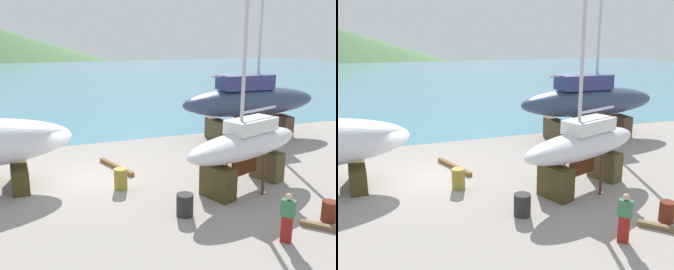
{
  "view_description": "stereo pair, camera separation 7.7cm",
  "coord_description": "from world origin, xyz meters",
  "views": [
    {
      "loc": [
        -2.13,
        -16.89,
        6.44
      ],
      "look_at": [
        4.37,
        0.28,
        1.71
      ],
      "focal_mm": 40.38,
      "sensor_mm": 36.0,
      "label": 1
    },
    {
      "loc": [
        -2.05,
        -16.92,
        6.44
      ],
      "look_at": [
        4.37,
        0.28,
        1.71
      ],
      "focal_mm": 40.38,
      "sensor_mm": 36.0,
      "label": 2
    }
  ],
  "objects": [
    {
      "name": "sailboat_large_starboard",
      "position": [
        6.56,
        -3.42,
        1.91
      ],
      "size": [
        6.99,
        4.02,
        11.42
      ],
      "rotation": [
        0.0,
        0.0,
        3.48
      ],
      "color": "#43371B",
      "rests_on": "ground"
    },
    {
      "name": "timber_short_skew",
      "position": [
        7.26,
        -7.86,
        0.09
      ],
      "size": [
        1.46,
        1.59,
        0.18
      ],
      "primitive_type": "cube",
      "rotation": [
        0.0,
        0.0,
        2.3
      ],
      "color": "brown",
      "rests_on": "ground"
    },
    {
      "name": "timber_short_cross",
      "position": [
        1.83,
        1.01,
        0.1
      ],
      "size": [
        1.14,
        2.91,
        0.2
      ],
      "primitive_type": "cube",
      "rotation": [
        0.0,
        0.0,
        1.89
      ],
      "color": "brown",
      "rests_on": "ground"
    },
    {
      "name": "barrel_blue_faded",
      "position": [
        1.42,
        -1.65,
        0.46
      ],
      "size": [
        0.82,
        0.82,
        0.92
      ],
      "primitive_type": "cylinder",
      "rotation": [
        0.0,
        0.0,
        2.41
      ],
      "color": "olive",
      "rests_on": "ground"
    },
    {
      "name": "worker",
      "position": [
        5.36,
        -7.93,
        0.88
      ],
      "size": [
        0.46,
        0.49,
        1.7
      ],
      "rotation": [
        0.0,
        0.0,
        0.68
      ],
      "color": "maroon",
      "rests_on": "ground"
    },
    {
      "name": "barrel_tipped_left",
      "position": [
        7.73,
        -7.28,
        0.38
      ],
      "size": [
        0.74,
        0.74,
        0.77
      ],
      "primitive_type": "cylinder",
      "rotation": [
        0.0,
        0.0,
        0.56
      ],
      "color": "maroon",
      "rests_on": "ground"
    },
    {
      "name": "barrel_tipped_center",
      "position": [
        3.04,
        -5.01,
        0.42
      ],
      "size": [
        0.67,
        0.67,
        0.84
      ],
      "primitive_type": "cylinder",
      "rotation": [
        0.0,
        0.0,
        0.05
      ],
      "color": "#292926",
      "rests_on": "ground"
    },
    {
      "name": "ground_plane",
      "position": [
        0.0,
        -4.19,
        0.0
      ],
      "size": [
        41.45,
        41.45,
        0.0
      ],
      "primitive_type": "plane",
      "color": "gray"
    },
    {
      "name": "sea_water",
      "position": [
        0.0,
        48.79,
        0.0
      ],
      "size": [
        157.98,
        85.23,
        0.01
      ],
      "primitive_type": "cube",
      "color": "teal",
      "rests_on": "ground"
    },
    {
      "name": "sailboat_mid_port",
      "position": [
        11.62,
        4.19,
        2.41
      ],
      "size": [
        9.66,
        3.21,
        14.59
      ],
      "rotation": [
        0.0,
        0.0,
        -0.01
      ],
      "color": "brown",
      "rests_on": "ground"
    }
  ]
}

